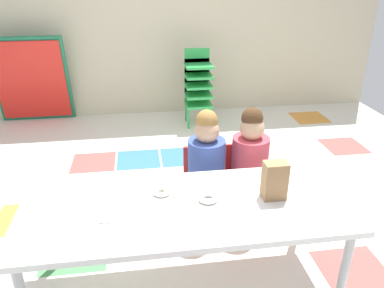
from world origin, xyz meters
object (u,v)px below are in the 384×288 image
object	(u,v)px
kid_chair_green_stack	(198,83)
donut_powdered_loose	(208,198)
folded_activity_table	(31,81)
seated_child_middle_seat	(250,157)
paper_bag_brown	(275,180)
seated_child_near_camera	(206,160)
craft_table	(185,213)
paper_plate_center_table	(109,213)
paper_plate_near_edge	(162,194)
donut_powdered_on_plate	(161,191)

from	to	relation	value
kid_chair_green_stack	donut_powdered_loose	xyz separation A→B (m)	(-0.37, -2.67, 0.09)
folded_activity_table	seated_child_middle_seat	bearing A→B (deg)	-50.05
folded_activity_table	paper_bag_brown	world-z (taller)	folded_activity_table
seated_child_near_camera	kid_chair_green_stack	bearing A→B (deg)	82.43
craft_table	donut_powdered_loose	world-z (taller)	donut_powdered_loose
craft_table	paper_plate_center_table	bearing A→B (deg)	-176.90
paper_plate_near_edge	kid_chair_green_stack	bearing A→B (deg)	76.39
seated_child_middle_seat	kid_chair_green_stack	size ratio (longest dim) A/B	1.00
craft_table	folded_activity_table	distance (m)	3.40
seated_child_middle_seat	folded_activity_table	bearing A→B (deg)	129.95
craft_table	kid_chair_green_stack	xyz separation A→B (m)	(0.50, 2.70, -0.03)
seated_child_near_camera	paper_bag_brown	xyz separation A→B (m)	(0.28, -0.59, 0.15)
seated_child_near_camera	craft_table	bearing A→B (deg)	-110.70
kid_chair_green_stack	donut_powdered_on_plate	size ratio (longest dim) A/B	8.87
paper_plate_near_edge	folded_activity_table	bearing A→B (deg)	115.51
folded_activity_table	paper_plate_near_edge	xyz separation A→B (m)	(1.39, -2.92, 0.06)
kid_chair_green_stack	folded_activity_table	size ratio (longest dim) A/B	0.85
seated_child_middle_seat	donut_powdered_loose	xyz separation A→B (m)	(-0.41, -0.56, 0.06)
kid_chair_green_stack	folded_activity_table	xyz separation A→B (m)	(-2.02, 0.34, 0.02)
folded_activity_table	paper_plate_center_table	bearing A→B (deg)	-70.20
seated_child_near_camera	paper_plate_near_edge	xyz separation A→B (m)	(-0.34, -0.47, 0.04)
donut_powdered_loose	seated_child_middle_seat	bearing A→B (deg)	54.24
paper_plate_center_table	donut_powdered_on_plate	size ratio (longest dim) A/B	1.74
craft_table	seated_child_middle_seat	distance (m)	0.80
donut_powdered_loose	paper_plate_center_table	bearing A→B (deg)	-174.50
donut_powdered_loose	donut_powdered_on_plate	bearing A→B (deg)	159.84
folded_activity_table	donut_powdered_loose	xyz separation A→B (m)	(1.65, -3.01, 0.07)
craft_table	paper_plate_near_edge	size ratio (longest dim) A/B	9.96
craft_table	donut_powdered_loose	xyz separation A→B (m)	(0.13, 0.03, 0.07)
kid_chair_green_stack	donut_powdered_on_plate	distance (m)	2.66
seated_child_middle_seat	paper_plate_near_edge	world-z (taller)	seated_child_middle_seat
folded_activity_table	donut_powdered_on_plate	bearing A→B (deg)	-64.49
craft_table	donut_powdered_on_plate	bearing A→B (deg)	134.41
craft_table	paper_bag_brown	world-z (taller)	paper_bag_brown
paper_plate_center_table	donut_powdered_loose	size ratio (longest dim) A/B	1.58
kid_chair_green_stack	donut_powdered_loose	world-z (taller)	kid_chair_green_stack
kid_chair_green_stack	donut_powdered_loose	bearing A→B (deg)	-97.92
seated_child_near_camera	donut_powdered_on_plate	bearing A→B (deg)	-126.22
paper_bag_brown	donut_powdered_on_plate	bearing A→B (deg)	169.51
paper_bag_brown	paper_plate_near_edge	distance (m)	0.64
seated_child_middle_seat	paper_bag_brown	xyz separation A→B (m)	(-0.04, -0.59, 0.15)
seated_child_near_camera	folded_activity_table	world-z (taller)	folded_activity_table
paper_plate_center_table	kid_chair_green_stack	bearing A→B (deg)	71.45
seated_child_middle_seat	paper_plate_center_table	distance (m)	1.13
paper_plate_near_edge	donut_powdered_on_plate	world-z (taller)	donut_powdered_on_plate
paper_plate_center_table	paper_plate_near_edge	bearing A→B (deg)	26.60
seated_child_near_camera	paper_plate_near_edge	size ratio (longest dim) A/B	5.10
folded_activity_table	paper_bag_brown	bearing A→B (deg)	-56.42
kid_chair_green_stack	paper_plate_center_table	bearing A→B (deg)	-108.55
donut_powdered_on_plate	seated_child_middle_seat	bearing A→B (deg)	35.54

